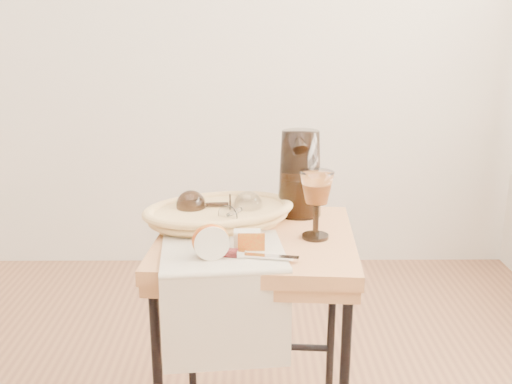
{
  "coord_description": "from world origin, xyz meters",
  "views": [
    {
      "loc": [
        0.53,
        -0.95,
        1.16
      ],
      "look_at": [
        0.55,
        0.44,
        0.76
      ],
      "focal_mm": 40.84,
      "sensor_mm": 36.0,
      "label": 1
    }
  ],
  "objects_px": {
    "bread_basket": "(220,215)",
    "goblet_lying_a": "(208,205)",
    "goblet_lying_b": "(240,209)",
    "apple_half": "(211,240)",
    "table_knife": "(245,253)",
    "tea_towel": "(223,252)",
    "side_table": "(256,344)",
    "pitcher": "(300,173)",
    "wine_goblet": "(316,205)"
  },
  "relations": [
    {
      "from": "bread_basket",
      "to": "goblet_lying_a",
      "type": "distance_m",
      "value": 0.04
    },
    {
      "from": "goblet_lying_b",
      "to": "apple_half",
      "type": "height_order",
      "value": "goblet_lying_b"
    },
    {
      "from": "bread_basket",
      "to": "table_knife",
      "type": "distance_m",
      "value": 0.25
    },
    {
      "from": "table_knife",
      "to": "tea_towel",
      "type": "bearing_deg",
      "value": 152.98
    },
    {
      "from": "bread_basket",
      "to": "table_knife",
      "type": "height_order",
      "value": "bread_basket"
    },
    {
      "from": "goblet_lying_a",
      "to": "apple_half",
      "type": "relative_size",
      "value": 1.5
    },
    {
      "from": "side_table",
      "to": "goblet_lying_b",
      "type": "distance_m",
      "value": 0.37
    },
    {
      "from": "pitcher",
      "to": "apple_half",
      "type": "bearing_deg",
      "value": -133.39
    },
    {
      "from": "wine_goblet",
      "to": "pitcher",
      "type": "bearing_deg",
      "value": 97.71
    },
    {
      "from": "side_table",
      "to": "pitcher",
      "type": "height_order",
      "value": "pitcher"
    },
    {
      "from": "table_knife",
      "to": "side_table",
      "type": "bearing_deg",
      "value": 91.28
    },
    {
      "from": "side_table",
      "to": "goblet_lying_b",
      "type": "bearing_deg",
      "value": 127.8
    },
    {
      "from": "side_table",
      "to": "bread_basket",
      "type": "xyz_separation_m",
      "value": [
        -0.1,
        0.08,
        0.34
      ]
    },
    {
      "from": "bread_basket",
      "to": "side_table",
      "type": "bearing_deg",
      "value": -58.9
    },
    {
      "from": "pitcher",
      "to": "apple_half",
      "type": "xyz_separation_m",
      "value": [
        -0.23,
        -0.33,
        -0.07
      ]
    },
    {
      "from": "side_table",
      "to": "goblet_lying_b",
      "type": "relative_size",
      "value": 5.07
    },
    {
      "from": "goblet_lying_b",
      "to": "table_knife",
      "type": "distance_m",
      "value": 0.22
    },
    {
      "from": "goblet_lying_b",
      "to": "wine_goblet",
      "type": "xyz_separation_m",
      "value": [
        0.19,
        -0.08,
        0.04
      ]
    },
    {
      "from": "apple_half",
      "to": "table_knife",
      "type": "bearing_deg",
      "value": -13.33
    },
    {
      "from": "pitcher",
      "to": "apple_half",
      "type": "distance_m",
      "value": 0.41
    },
    {
      "from": "pitcher",
      "to": "table_knife",
      "type": "distance_m",
      "value": 0.38
    },
    {
      "from": "goblet_lying_a",
      "to": "pitcher",
      "type": "bearing_deg",
      "value": -167.37
    },
    {
      "from": "bread_basket",
      "to": "apple_half",
      "type": "distance_m",
      "value": 0.24
    },
    {
      "from": "tea_towel",
      "to": "goblet_lying_b",
      "type": "xyz_separation_m",
      "value": [
        0.04,
        0.18,
        0.05
      ]
    },
    {
      "from": "side_table",
      "to": "goblet_lying_a",
      "type": "height_order",
      "value": "goblet_lying_a"
    },
    {
      "from": "wine_goblet",
      "to": "side_table",
      "type": "bearing_deg",
      "value": 170.56
    },
    {
      "from": "pitcher",
      "to": "wine_goblet",
      "type": "distance_m",
      "value": 0.2
    },
    {
      "from": "goblet_lying_a",
      "to": "goblet_lying_b",
      "type": "height_order",
      "value": "goblet_lying_a"
    },
    {
      "from": "tea_towel",
      "to": "apple_half",
      "type": "distance_m",
      "value": 0.06
    },
    {
      "from": "side_table",
      "to": "goblet_lying_a",
      "type": "xyz_separation_m",
      "value": [
        -0.13,
        0.09,
        0.37
      ]
    },
    {
      "from": "goblet_lying_a",
      "to": "side_table",
      "type": "bearing_deg",
      "value": 140.39
    },
    {
      "from": "tea_towel",
      "to": "wine_goblet",
      "type": "height_order",
      "value": "wine_goblet"
    },
    {
      "from": "tea_towel",
      "to": "goblet_lying_b",
      "type": "bearing_deg",
      "value": 72.51
    },
    {
      "from": "table_knife",
      "to": "goblet_lying_a",
      "type": "bearing_deg",
      "value": 122.3
    },
    {
      "from": "tea_towel",
      "to": "goblet_lying_a",
      "type": "height_order",
      "value": "goblet_lying_a"
    },
    {
      "from": "wine_goblet",
      "to": "tea_towel",
      "type": "bearing_deg",
      "value": -156.83
    },
    {
      "from": "pitcher",
      "to": "table_knife",
      "type": "bearing_deg",
      "value": -123.01
    },
    {
      "from": "bread_basket",
      "to": "wine_goblet",
      "type": "bearing_deg",
      "value": -42.92
    },
    {
      "from": "bread_basket",
      "to": "pitcher",
      "type": "height_order",
      "value": "pitcher"
    },
    {
      "from": "tea_towel",
      "to": "bread_basket",
      "type": "xyz_separation_m",
      "value": [
        -0.02,
        0.2,
        0.02
      ]
    },
    {
      "from": "apple_half",
      "to": "pitcher",
      "type": "bearing_deg",
      "value": 43.31
    },
    {
      "from": "tea_towel",
      "to": "goblet_lying_a",
      "type": "xyz_separation_m",
      "value": [
        -0.05,
        0.22,
        0.05
      ]
    },
    {
      "from": "tea_towel",
      "to": "goblet_lying_a",
      "type": "bearing_deg",
      "value": 97.25
    },
    {
      "from": "pitcher",
      "to": "table_knife",
      "type": "xyz_separation_m",
      "value": [
        -0.15,
        -0.33,
        -0.11
      ]
    },
    {
      "from": "tea_towel",
      "to": "pitcher",
      "type": "relative_size",
      "value": 1.03
    },
    {
      "from": "side_table",
      "to": "goblet_lying_a",
      "type": "relative_size",
      "value": 4.86
    },
    {
      "from": "wine_goblet",
      "to": "goblet_lying_a",
      "type": "bearing_deg",
      "value": 157.14
    },
    {
      "from": "goblet_lying_b",
      "to": "apple_half",
      "type": "relative_size",
      "value": 1.44
    },
    {
      "from": "tea_towel",
      "to": "apple_half",
      "type": "bearing_deg",
      "value": -129.29
    },
    {
      "from": "wine_goblet",
      "to": "table_knife",
      "type": "relative_size",
      "value": 0.78
    }
  ]
}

